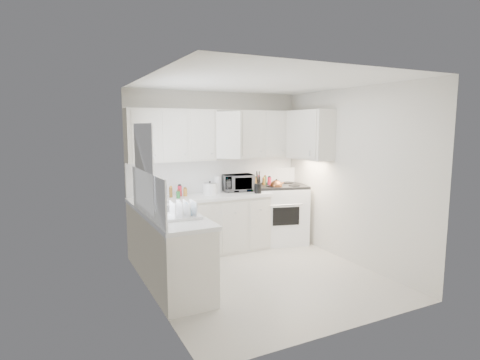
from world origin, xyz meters
TOP-DOWN VIEW (x-y plane):
  - floor at (0.00, 0.00)m, footprint 3.20×3.20m
  - ceiling at (0.00, 0.00)m, footprint 3.20×3.20m
  - wall_back at (0.00, 1.60)m, footprint 3.00×0.00m
  - wall_front at (0.00, -1.60)m, footprint 3.00×0.00m
  - wall_left at (-1.50, 0.00)m, footprint 0.00×3.20m
  - wall_right at (1.50, 0.00)m, footprint 0.00×3.20m
  - window_blinds at (-1.48, 0.35)m, footprint 0.06×0.96m
  - lower_cabinets_back at (-0.39, 1.30)m, footprint 2.22×0.60m
  - lower_cabinets_left at (-1.20, 0.20)m, footprint 0.60×1.60m
  - countertop_back at (-0.39, 1.29)m, footprint 2.24×0.64m
  - countertop_left at (-1.19, 0.20)m, footprint 0.64×1.62m
  - backsplash_back at (0.00, 1.59)m, footprint 2.98×0.02m
  - backsplash_left at (-1.49, 0.20)m, footprint 0.02×1.60m
  - upper_cabinets_back at (0.00, 1.44)m, footprint 3.00×0.33m
  - upper_cabinets_right at (1.33, 0.82)m, footprint 0.33×0.90m
  - sink at (-1.19, 0.55)m, footprint 0.42×0.38m
  - stove at (1.08, 1.29)m, footprint 1.01×0.90m
  - tea_kettle at (0.90, 1.13)m, footprint 0.30×0.28m
  - frying_pan at (1.26, 1.45)m, footprint 0.25×0.41m
  - microwave at (0.33, 1.44)m, footprint 0.55×0.36m
  - rice_cooker at (-0.22, 1.33)m, footprint 0.24×0.24m
  - paper_towel at (-0.02, 1.48)m, footprint 0.12×0.12m
  - utensil_crock at (0.53, 1.10)m, footprint 0.15×0.15m
  - dish_rack at (-1.14, -0.03)m, footprint 0.44×0.34m
  - spice_left_0 at (-0.85, 1.42)m, footprint 0.06×0.06m
  - spice_left_1 at (-0.78, 1.33)m, footprint 0.06×0.06m
  - spice_left_2 at (-0.70, 1.42)m, footprint 0.06×0.06m
  - spice_left_3 at (-0.62, 1.33)m, footprint 0.06×0.06m
  - sauce_right_0 at (0.58, 1.46)m, footprint 0.06×0.06m
  - sauce_right_1 at (0.64, 1.40)m, footprint 0.06×0.06m
  - sauce_right_2 at (0.69, 1.46)m, footprint 0.06×0.06m
  - sauce_right_3 at (0.74, 1.40)m, footprint 0.06×0.06m
  - sauce_right_4 at (0.80, 1.46)m, footprint 0.06×0.06m
  - sauce_right_5 at (0.85, 1.40)m, footprint 0.06×0.06m
  - sauce_right_6 at (0.91, 1.46)m, footprint 0.06×0.06m

SIDE VIEW (x-z plane):
  - floor at x=0.00m, z-range 0.00..0.00m
  - lower_cabinets_back at x=-0.39m, z-range 0.00..0.90m
  - lower_cabinets_left at x=-1.20m, z-range 0.00..0.90m
  - stove at x=1.08m, z-range 0.00..1.31m
  - countertop_back at x=-0.39m, z-range 0.90..0.95m
  - countertop_left at x=-1.19m, z-range 0.90..0.95m
  - frying_pan at x=1.26m, z-range 0.95..0.98m
  - spice_left_0 at x=-0.85m, z-range 0.95..1.08m
  - spice_left_1 at x=-0.78m, z-range 0.95..1.08m
  - spice_left_2 at x=-0.70m, z-range 0.95..1.08m
  - spice_left_3 at x=-0.62m, z-range 0.95..1.08m
  - sauce_right_0 at x=0.58m, z-range 0.95..1.14m
  - sauce_right_1 at x=0.64m, z-range 0.95..1.14m
  - sauce_right_2 at x=0.69m, z-range 0.95..1.14m
  - sauce_right_3 at x=0.74m, z-range 0.95..1.14m
  - sauce_right_4 at x=0.80m, z-range 0.95..1.14m
  - sauce_right_5 at x=0.85m, z-range 0.95..1.14m
  - sauce_right_6 at x=0.91m, z-range 0.95..1.14m
  - tea_kettle at x=0.90m, z-range 0.94..1.17m
  - rice_cooker at x=-0.22m, z-range 0.95..1.17m
  - dish_rack at x=-1.14m, z-range 0.95..1.18m
  - sink at x=-1.19m, z-range 0.92..1.22m
  - paper_towel at x=-0.02m, z-range 0.95..1.22m
  - microwave at x=0.33m, z-range 0.95..1.30m
  - utensil_crock at x=0.53m, z-range 0.95..1.33m
  - backsplash_back at x=0.00m, z-range 0.95..1.50m
  - backsplash_left at x=-1.49m, z-range 0.95..1.50m
  - wall_back at x=0.00m, z-range -0.20..2.80m
  - wall_front at x=0.00m, z-range -0.20..2.80m
  - wall_left at x=-1.50m, z-range -0.30..2.90m
  - wall_right at x=1.50m, z-range -0.30..2.90m
  - upper_cabinets_back at x=0.00m, z-range 1.10..1.90m
  - upper_cabinets_right at x=1.33m, z-range 1.10..1.90m
  - window_blinds at x=-1.48m, z-range 1.02..2.08m
  - ceiling at x=0.00m, z-range 2.60..2.60m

